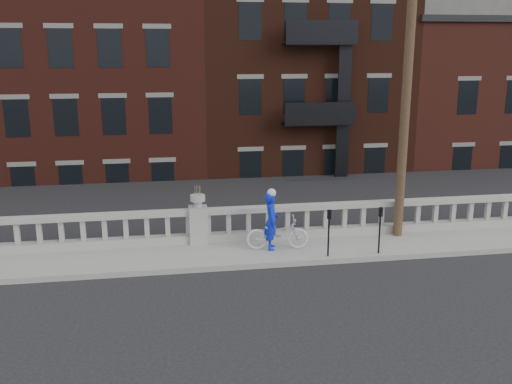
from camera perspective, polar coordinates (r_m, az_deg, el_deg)
ground at (r=13.80m, az=-4.60°, el=-10.96°), size 120.00×120.00×0.00m
sidewalk at (r=16.53m, az=-5.51°, el=-6.32°), size 32.00×2.20×0.15m
balustrade at (r=17.24m, az=-5.78°, el=-3.46°), size 28.00×0.34×1.03m
planter_pedestal at (r=17.19m, az=-5.80°, el=-2.85°), size 0.55×0.55×1.76m
lower_level at (r=35.67m, az=-7.02°, el=8.99°), size 80.00×44.00×20.80m
utility_pole at (r=17.59m, az=14.94°, el=11.74°), size 1.60×0.28×10.00m
parking_meter_c at (r=16.03m, az=7.29°, el=-3.55°), size 0.10×0.09×1.36m
parking_meter_d at (r=16.52m, az=12.29°, el=-3.24°), size 0.10×0.09×1.36m
bicycle at (r=16.63m, az=2.16°, el=-4.13°), size 1.86×0.80×0.95m
cyclist at (r=16.51m, az=1.54°, el=-2.89°), size 0.49×0.67×1.70m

